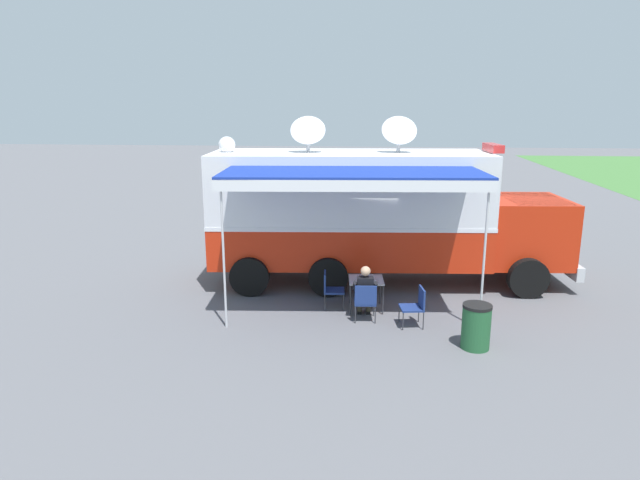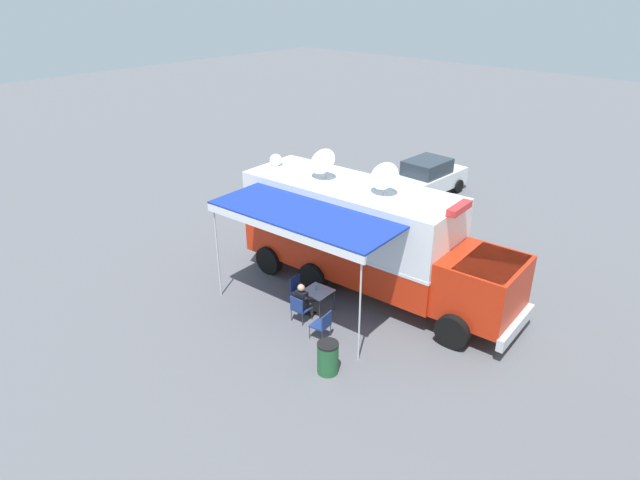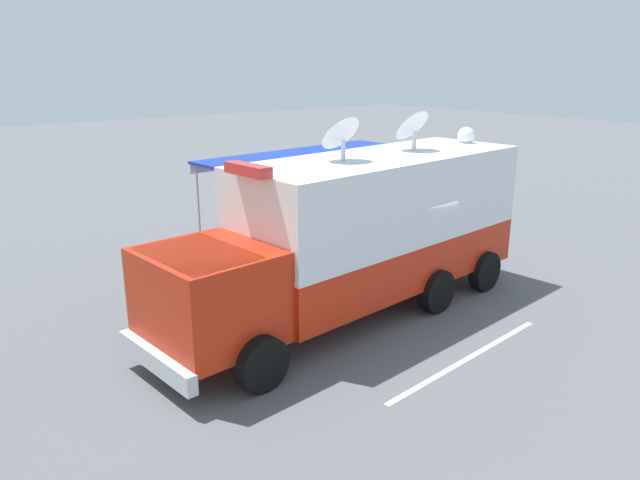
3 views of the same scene
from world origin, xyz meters
TOP-DOWN VIEW (x-y plane):
  - ground_plane at (0.00, 0.00)m, footprint 100.00×100.00m
  - lot_stripe at (-3.10, 0.64)m, footprint 0.47×4.80m
  - command_truck at (-0.02, 0.75)m, footprint 5.41×9.64m
  - folding_table at (2.12, 0.52)m, footprint 0.86×0.86m
  - water_bottle at (2.10, 0.45)m, footprint 0.07×0.07m
  - folding_chair_at_table at (2.92, 0.51)m, footprint 0.51×0.51m
  - folding_chair_beside_table at (2.12, -0.33)m, footprint 0.51×0.51m
  - folding_chair_spare_by_truck at (3.08, 1.61)m, footprint 0.55×0.55m
  - seated_responder at (2.73, 0.50)m, footprint 0.68×0.58m
  - trash_bin at (4.10, 2.71)m, footprint 0.57×0.57m
  - car_behind_truck at (-8.89, -2.57)m, footprint 4.25×2.12m

SIDE VIEW (x-z plane):
  - ground_plane at x=0.00m, z-range 0.00..0.00m
  - lot_stripe at x=-3.10m, z-range 0.00..0.01m
  - trash_bin at x=4.10m, z-range 0.00..0.91m
  - folding_chair_at_table at x=2.92m, z-range 0.08..0.95m
  - folding_chair_beside_table at x=2.12m, z-range 0.08..0.95m
  - folding_chair_spare_by_truck at x=3.08m, z-range 0.08..0.95m
  - seated_responder at x=2.73m, z-range 0.03..1.28m
  - folding_table at x=2.12m, z-range 0.31..1.04m
  - water_bottle at x=2.10m, z-range 0.72..0.95m
  - car_behind_truck at x=-8.89m, z-range 0.00..1.76m
  - command_truck at x=-0.02m, z-range -0.32..4.21m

